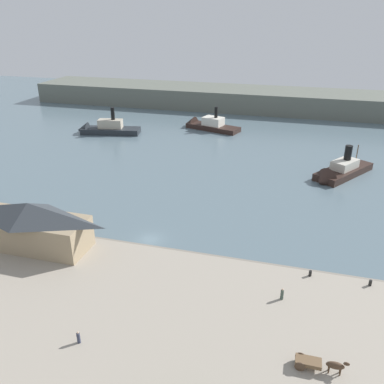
% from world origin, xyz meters
% --- Properties ---
extents(ground_plane, '(320.00, 320.00, 0.00)m').
position_xyz_m(ground_plane, '(0.00, 0.00, 0.00)').
color(ground_plane, slate).
extents(quay_promenade, '(110.00, 36.00, 1.20)m').
position_xyz_m(quay_promenade, '(0.00, -22.00, 0.60)').
color(quay_promenade, '#9E9384').
rests_on(quay_promenade, ground).
extents(seawall_edge, '(110.00, 0.80, 1.00)m').
position_xyz_m(seawall_edge, '(0.00, -3.60, 0.50)').
color(seawall_edge, gray).
rests_on(seawall_edge, ground).
extents(ferry_shed_west_terminal, '(19.50, 7.44, 8.07)m').
position_xyz_m(ferry_shed_west_terminal, '(-17.36, -9.01, 5.30)').
color(ferry_shed_west_terminal, '#998466').
rests_on(ferry_shed_west_terminal, quay_promenade).
extents(horse_cart, '(5.74, 1.57, 1.87)m').
position_xyz_m(horse_cart, '(28.89, -23.10, 2.12)').
color(horse_cart, brown).
rests_on(horse_cart, quay_promenade).
extents(pedestrian_walking_east, '(0.44, 0.44, 1.77)m').
position_xyz_m(pedestrian_walking_east, '(24.17, -11.90, 2.01)').
color(pedestrian_walking_east, '#3D4C42').
rests_on(pedestrian_walking_east, quay_promenade).
extents(pedestrian_walking_west, '(0.42, 0.42, 1.69)m').
position_xyz_m(pedestrian_walking_west, '(1.18, -26.66, 1.97)').
color(pedestrian_walking_west, '#33384C').
rests_on(pedestrian_walking_west, quay_promenade).
extents(mooring_post_center_west, '(0.44, 0.44, 0.90)m').
position_xyz_m(mooring_post_center_west, '(36.35, -5.37, 1.65)').
color(mooring_post_center_west, black).
rests_on(mooring_post_center_west, quay_promenade).
extents(mooring_post_east, '(0.44, 0.44, 0.90)m').
position_xyz_m(mooring_post_east, '(27.90, -5.28, 1.65)').
color(mooring_post_east, black).
rests_on(mooring_post_east, quay_promenade).
extents(ferry_near_quay, '(15.76, 19.70, 9.32)m').
position_xyz_m(ferry_near_quay, '(34.18, 40.36, 1.36)').
color(ferry_near_quay, black).
rests_on(ferry_near_quay, ground).
extents(ferry_moored_east, '(21.61, 9.39, 10.49)m').
position_xyz_m(ferry_moored_east, '(-39.45, 60.34, 1.48)').
color(ferry_moored_east, '#23282D').
rests_on(ferry_moored_east, ground).
extents(ferry_outer_harbor, '(21.05, 11.34, 9.92)m').
position_xyz_m(ferry_outer_harbor, '(-7.62, 75.03, 1.37)').
color(ferry_outer_harbor, black).
rests_on(ferry_outer_harbor, ground).
extents(far_headland, '(180.00, 24.00, 8.00)m').
position_xyz_m(far_headland, '(0.00, 110.00, 4.00)').
color(far_headland, '#60665B').
rests_on(far_headland, ground).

